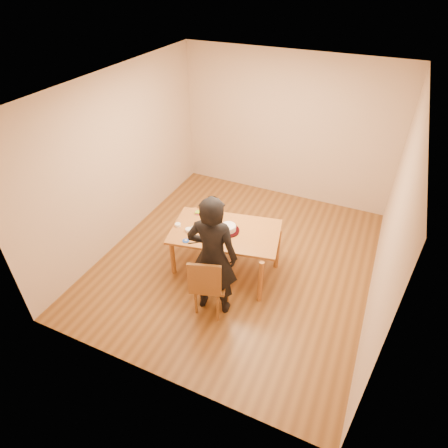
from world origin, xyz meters
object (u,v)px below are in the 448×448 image
at_px(dining_table, 225,232).
at_px(dining_chair, 212,284).
at_px(cake_plate, 228,231).
at_px(person, 213,257).
at_px(cake, 228,228).

height_order(dining_table, dining_chair, dining_table).
bearing_deg(dining_chair, dining_table, 83.20).
bearing_deg(cake_plate, dining_chair, -82.16).
relative_size(dining_table, person, 0.86).
bearing_deg(person, cake_plate, -90.77).
distance_m(cake, person, 0.75).
relative_size(dining_chair, person, 0.21).
distance_m(dining_table, cake_plate, 0.05).
bearing_deg(cake, cake_plate, 0.00).
bearing_deg(person, dining_table, -87.47).
bearing_deg(dining_table, cake_plate, -5.02).
height_order(dining_chair, cake_plate, cake_plate).
height_order(dining_table, person, person).
bearing_deg(person, cake, -90.77).
xyz_separation_m(dining_table, cake, (0.04, 0.00, 0.08)).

